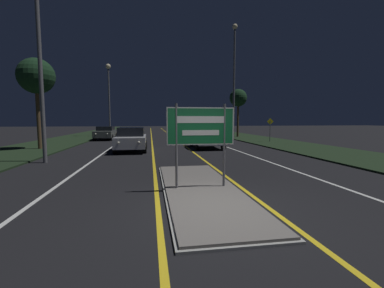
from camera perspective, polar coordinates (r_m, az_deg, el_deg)
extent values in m
plane|color=black|center=(5.92, 5.01, -14.32)|extent=(160.00, 160.00, 0.00)
cube|color=#999993|center=(7.41, 1.90, -10.05)|extent=(2.10, 6.83, 0.05)
cube|color=#66605B|center=(7.40, 1.90, -9.86)|extent=(1.98, 6.71, 0.10)
cube|color=black|center=(26.73, -26.92, 0.58)|extent=(5.00, 100.00, 0.08)
cube|color=black|center=(27.71, 13.89, 1.15)|extent=(5.00, 100.00, 0.08)
cube|color=gold|center=(30.47, -8.99, 1.53)|extent=(0.12, 70.00, 0.01)
cube|color=gold|center=(30.58, -4.34, 1.60)|extent=(0.12, 70.00, 0.01)
cube|color=silver|center=(30.59, -14.54, 1.44)|extent=(0.12, 70.00, 0.01)
cube|color=silver|center=(30.97, 1.13, 1.66)|extent=(0.12, 70.00, 0.01)
cube|color=silver|center=(31.01, -20.07, 1.34)|extent=(0.10, 70.00, 0.01)
cube|color=silver|center=(31.65, 6.48, 1.71)|extent=(0.10, 70.00, 0.01)
cylinder|color=#56565B|center=(7.08, -3.48, -0.50)|extent=(0.07, 0.07, 2.34)
cylinder|color=#56565B|center=(7.34, 7.15, -0.32)|extent=(0.07, 0.07, 2.34)
cube|color=#146033|center=(7.14, 1.95, 3.99)|extent=(1.89, 0.04, 1.04)
cube|color=white|center=(7.12, 1.98, 3.99)|extent=(1.89, 0.00, 1.04)
cube|color=#146033|center=(7.12, 1.99, 3.99)|extent=(1.83, 0.01, 0.98)
cube|color=white|center=(7.11, 2.00, 5.45)|extent=(1.32, 0.01, 0.19)
cube|color=white|center=(7.12, 1.99, 2.52)|extent=(1.04, 0.01, 0.15)
cylinder|color=#56565B|center=(14.09, -30.84, 18.04)|extent=(0.18, 0.18, 10.53)
cylinder|color=#56565B|center=(32.67, -17.91, 8.74)|extent=(0.18, 0.18, 8.15)
sphere|color=beige|center=(33.21, -18.13, 16.08)|extent=(0.59, 0.59, 0.59)
cylinder|color=#56565B|center=(24.53, 9.31, 12.62)|extent=(0.18, 0.18, 10.26)
sphere|color=beige|center=(25.74, 9.50, 24.34)|extent=(0.48, 0.48, 0.48)
cube|color=#B7B7BC|center=(18.42, 3.18, 1.12)|extent=(1.89, 4.16, 0.59)
cube|color=black|center=(18.15, 3.36, 2.72)|extent=(1.66, 2.16, 0.46)
sphere|color=red|center=(16.29, 2.73, 0.83)|extent=(0.14, 0.14, 0.14)
sphere|color=red|center=(16.57, 6.69, 0.87)|extent=(0.14, 0.14, 0.14)
cylinder|color=black|center=(19.54, -0.23, 0.51)|extent=(0.22, 0.69, 0.69)
cylinder|color=black|center=(19.91, 4.91, 0.57)|extent=(0.22, 0.69, 0.69)
cylinder|color=black|center=(17.01, 1.14, -0.22)|extent=(0.22, 0.69, 0.69)
cylinder|color=black|center=(17.43, 6.99, -0.12)|extent=(0.22, 0.69, 0.69)
cube|color=#B7B7BC|center=(30.09, 4.02, 2.66)|extent=(1.83, 4.56, 0.56)
cube|color=black|center=(29.81, 4.15, 3.60)|extent=(1.61, 2.37, 0.44)
sphere|color=red|center=(27.76, 3.95, 2.58)|extent=(0.14, 0.14, 0.14)
sphere|color=red|center=(28.04, 6.22, 2.59)|extent=(0.14, 0.14, 0.14)
cylinder|color=black|center=(31.30, 1.86, 2.27)|extent=(0.22, 0.63, 0.63)
cylinder|color=black|center=(31.69, 4.98, 2.29)|extent=(0.22, 0.63, 0.63)
cylinder|color=black|center=(28.54, 2.96, 1.96)|extent=(0.22, 0.63, 0.63)
cylinder|color=black|center=(28.96, 6.35, 1.99)|extent=(0.22, 0.63, 0.63)
cube|color=#B7B7BC|center=(40.55, -3.58, 3.42)|extent=(1.82, 4.62, 0.57)
cube|color=black|center=(40.26, -3.55, 4.16)|extent=(1.60, 2.40, 0.50)
sphere|color=red|center=(38.22, -4.08, 3.40)|extent=(0.14, 0.14, 0.14)
sphere|color=red|center=(38.34, -2.40, 3.42)|extent=(0.14, 0.14, 0.14)
cylinder|color=black|center=(41.91, -4.96, 3.08)|extent=(0.22, 0.71, 0.71)
cylinder|color=black|center=(42.08, -2.59, 3.11)|extent=(0.22, 0.71, 0.71)
cylinder|color=black|center=(39.06, -4.64, 2.92)|extent=(0.22, 0.71, 0.71)
cylinder|color=black|center=(39.24, -2.10, 2.95)|extent=(0.22, 0.71, 0.71)
cube|color=#B7B7BC|center=(17.00, -13.33, 0.64)|extent=(1.81, 4.18, 0.67)
cube|color=black|center=(17.21, -13.31, 2.72)|extent=(1.60, 2.17, 0.55)
sphere|color=white|center=(14.99, -16.03, 0.29)|extent=(0.14, 0.14, 0.14)
sphere|color=white|center=(14.90, -11.73, 0.35)|extent=(0.14, 0.14, 0.14)
cylinder|color=black|center=(15.83, -16.76, -0.99)|extent=(0.22, 0.62, 0.62)
cylinder|color=black|center=(15.70, -10.48, -0.90)|extent=(0.22, 0.62, 0.62)
cylinder|color=black|center=(18.39, -15.72, -0.11)|extent=(0.22, 0.62, 0.62)
cylinder|color=black|center=(18.28, -10.31, -0.03)|extent=(0.22, 0.62, 0.62)
cube|color=#4C514C|center=(27.53, -18.67, 2.20)|extent=(1.71, 4.33, 0.63)
cube|color=black|center=(27.76, -18.62, 3.32)|extent=(1.50, 2.25, 0.43)
sphere|color=white|center=(25.51, -20.63, 2.09)|extent=(0.14, 0.14, 0.14)
sphere|color=white|center=(25.33, -18.28, 2.14)|extent=(0.14, 0.14, 0.14)
cylinder|color=black|center=(26.38, -20.87, 1.32)|extent=(0.22, 0.61, 0.61)
cylinder|color=black|center=(26.10, -17.36, 1.39)|extent=(0.22, 0.61, 0.61)
cylinder|color=black|center=(29.01, -19.81, 1.69)|extent=(0.22, 0.61, 0.61)
cylinder|color=black|center=(28.75, -16.62, 1.75)|extent=(0.22, 0.61, 0.61)
cylinder|color=#56565B|center=(23.95, 16.95, 2.74)|extent=(0.06, 0.06, 1.84)
cube|color=yellow|center=(23.93, 17.00, 4.80)|extent=(0.60, 0.02, 0.60)
cylinder|color=#4C3823|center=(19.88, -30.97, 5.22)|extent=(0.24, 0.24, 4.26)
sphere|color=black|center=(20.09, -31.34, 12.79)|extent=(2.30, 2.30, 2.30)
cylinder|color=#4C3823|center=(30.02, 10.15, 5.42)|extent=(0.24, 0.24, 3.99)
sphere|color=black|center=(30.12, 10.23, 10.07)|extent=(1.98, 1.98, 1.98)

